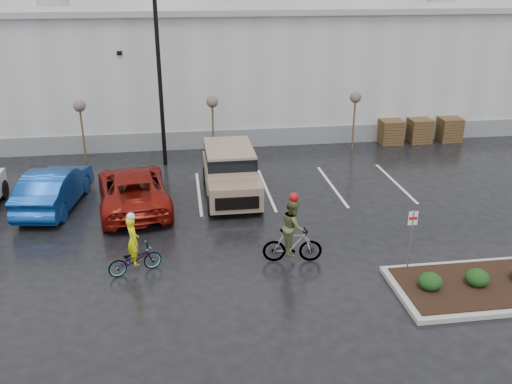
{
  "coord_description": "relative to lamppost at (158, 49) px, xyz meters",
  "views": [
    {
      "loc": [
        -3.11,
        -14.07,
        8.95
      ],
      "look_at": [
        -0.46,
        4.59,
        1.3
      ],
      "focal_mm": 38.0,
      "sensor_mm": 36.0,
      "label": 1
    }
  ],
  "objects": [
    {
      "name": "pallet_stack_b",
      "position": [
        14.2,
        2.0,
        -5.01
      ],
      "size": [
        1.2,
        1.2,
        1.35
      ],
      "primitive_type": "cube",
      "color": "#482E1C",
      "rests_on": "ground"
    },
    {
      "name": "sapling_mid",
      "position": [
        2.5,
        1.0,
        -2.96
      ],
      "size": [
        0.6,
        0.6,
        3.2
      ],
      "color": "#482E1C",
      "rests_on": "ground"
    },
    {
      "name": "warehouse",
      "position": [
        4.0,
        9.99,
        -2.04
      ],
      "size": [
        60.5,
        15.5,
        7.2
      ],
      "color": "silver",
      "rests_on": "ground"
    },
    {
      "name": "cyclist_hivis",
      "position": [
        -0.8,
        -10.5,
        -5.03
      ],
      "size": [
        1.83,
        1.16,
        2.1
      ],
      "rotation": [
        0.0,
        0.0,
        1.92
      ],
      "color": "#3F3F44",
      "rests_on": "ground"
    },
    {
      "name": "sapling_west",
      "position": [
        -4.0,
        1.0,
        -2.96
      ],
      "size": [
        0.6,
        0.6,
        3.2
      ],
      "color": "#482E1C",
      "rests_on": "ground"
    },
    {
      "name": "wooded_ridge",
      "position": [
        4.0,
        33.0,
        -2.69
      ],
      "size": [
        80.0,
        25.0,
        6.0
      ],
      "primitive_type": "cube",
      "color": "#1F3E19",
      "rests_on": "ground"
    },
    {
      "name": "cyclist_olive",
      "position": [
        4.32,
        -10.5,
        -4.79
      ],
      "size": [
        1.95,
        0.96,
        2.47
      ],
      "rotation": [
        0.0,
        0.0,
        1.45
      ],
      "color": "#3F3F44",
      "rests_on": "ground"
    },
    {
      "name": "fire_lane_sign",
      "position": [
        7.8,
        -11.8,
        -4.28
      ],
      "size": [
        0.3,
        0.05,
        2.2
      ],
      "color": "gray",
      "rests_on": "ground"
    },
    {
      "name": "car_red",
      "position": [
        -1.19,
        -5.16,
        -4.88
      ],
      "size": [
        3.43,
        6.08,
        1.6
      ],
      "primitive_type": "imported",
      "rotation": [
        0.0,
        0.0,
        3.28
      ],
      "color": "maroon",
      "rests_on": "ground"
    },
    {
      "name": "car_blue",
      "position": [
        -4.37,
        -4.65,
        -4.85
      ],
      "size": [
        2.46,
        5.27,
        1.67
      ],
      "primitive_type": "imported",
      "rotation": [
        0.0,
        0.0,
        3.0
      ],
      "color": "navy",
      "rests_on": "ground"
    },
    {
      "name": "sapling_east",
      "position": [
        10.0,
        1.0,
        -2.96
      ],
      "size": [
        0.6,
        0.6,
        3.2
      ],
      "color": "#482E1C",
      "rests_on": "ground"
    },
    {
      "name": "lamppost",
      "position": [
        0.0,
        0.0,
        0.0
      ],
      "size": [
        0.5,
        1.0,
        9.22
      ],
      "color": "black",
      "rests_on": "ground"
    },
    {
      "name": "pallet_stack_c",
      "position": [
        16.0,
        2.0,
        -5.01
      ],
      "size": [
        1.2,
        1.2,
        1.35
      ],
      "primitive_type": "cube",
      "color": "#482E1C",
      "rests_on": "ground"
    },
    {
      "name": "suv_tan",
      "position": [
        2.86,
        -4.6,
        -4.66
      ],
      "size": [
        2.2,
        5.1,
        2.06
      ],
      "primitive_type": null,
      "color": "gray",
      "rests_on": "ground"
    },
    {
      "name": "shrub_a",
      "position": [
        8.0,
        -13.0,
        -5.27
      ],
      "size": [
        0.7,
        0.7,
        0.52
      ],
      "primitive_type": "ellipsoid",
      "color": "black",
      "rests_on": "curb_island"
    },
    {
      "name": "ground",
      "position": [
        4.0,
        -12.0,
        -5.69
      ],
      "size": [
        120.0,
        120.0,
        0.0
      ],
      "primitive_type": "plane",
      "color": "black",
      "rests_on": "ground"
    },
    {
      "name": "pallet_stack_a",
      "position": [
        12.5,
        2.0,
        -5.01
      ],
      "size": [
        1.2,
        1.2,
        1.35
      ],
      "primitive_type": "cube",
      "color": "#482E1C",
      "rests_on": "ground"
    },
    {
      "name": "shrub_b",
      "position": [
        9.5,
        -13.0,
        -5.27
      ],
      "size": [
        0.7,
        0.7,
        0.52
      ],
      "primitive_type": "ellipsoid",
      "color": "black",
      "rests_on": "curb_island"
    }
  ]
}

